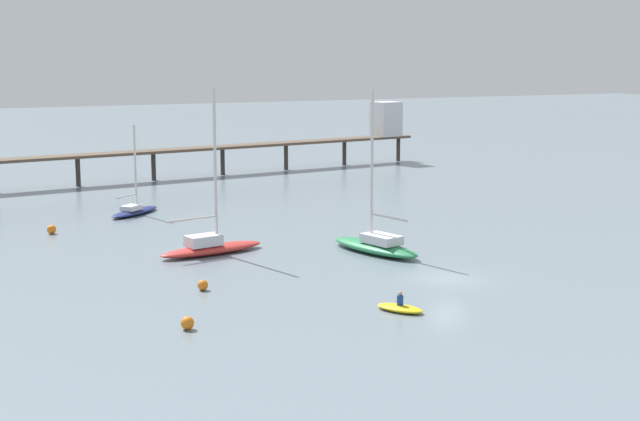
{
  "coord_description": "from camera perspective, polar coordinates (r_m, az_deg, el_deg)",
  "views": [
    {
      "loc": [
        -31.71,
        -47.9,
        14.06
      ],
      "look_at": [
        0.0,
        18.62,
        1.5
      ],
      "focal_mm": 52.33,
      "sensor_mm": 36.0,
      "label": 1
    }
  ],
  "objects": [
    {
      "name": "sailboat_navy",
      "position": [
        83.14,
        -11.3,
        0.08
      ],
      "size": [
        5.94,
        5.48,
        7.84
      ],
      "color": "navy",
      "rests_on": "ground_plane"
    },
    {
      "name": "sailboat_green",
      "position": [
        66.09,
        3.45,
        -2.04
      ],
      "size": [
        4.34,
        8.56,
        11.5
      ],
      "color": "#287F4C",
      "rests_on": "ground_plane"
    },
    {
      "name": "pier",
      "position": [
        112.02,
        -2.49,
        4.56
      ],
      "size": [
        61.85,
        10.99,
        7.74
      ],
      "color": "brown",
      "rests_on": "ground_plane"
    },
    {
      "name": "mooring_buoy_inner",
      "position": [
        75.84,
        -16.1,
        -1.12
      ],
      "size": [
        0.72,
        0.72,
        0.72
      ],
      "primitive_type": "sphere",
      "color": "orange",
      "rests_on": "ground_plane"
    },
    {
      "name": "ground_plane",
      "position": [
        59.14,
        7.81,
        -4.17
      ],
      "size": [
        400.0,
        400.0,
        0.0
      ],
      "primitive_type": "plane",
      "color": "slate"
    },
    {
      "name": "mooring_buoy_near",
      "position": [
        48.54,
        -8.12,
        -6.83
      ],
      "size": [
        0.7,
        0.7,
        0.7
      ],
      "primitive_type": "sphere",
      "color": "orange",
      "rests_on": "ground_plane"
    },
    {
      "name": "dinghy_yellow",
      "position": [
        51.59,
        4.91,
        -5.94
      ],
      "size": [
        2.47,
        3.03,
        1.14
      ],
      "color": "yellow",
      "rests_on": "ground_plane"
    },
    {
      "name": "mooring_buoy_outer",
      "position": [
        56.21,
        -7.18,
        -4.55
      ],
      "size": [
        0.65,
        0.65,
        0.65
      ],
      "primitive_type": "sphere",
      "color": "orange",
      "rests_on": "ground_plane"
    },
    {
      "name": "sailboat_red",
      "position": [
        66.03,
        -6.73,
        -2.07
      ],
      "size": [
        8.27,
        3.56,
        11.71
      ],
      "color": "red",
      "rests_on": "ground_plane"
    }
  ]
}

